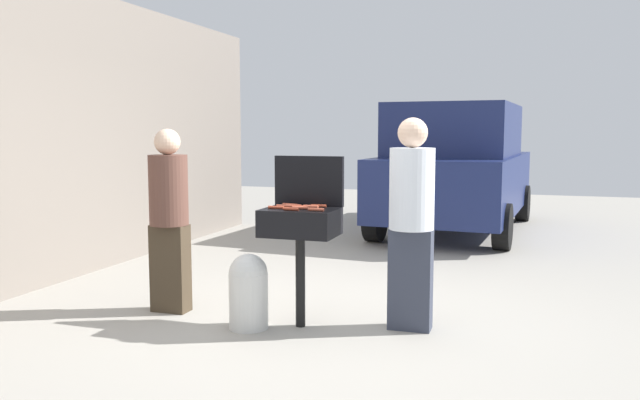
% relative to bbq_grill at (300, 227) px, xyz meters
% --- Properties ---
extents(ground_plane, '(24.00, 24.00, 0.00)m').
position_rel_bbq_grill_xyz_m(ground_plane, '(0.13, 0.19, -0.83)').
color(ground_plane, '#9E998E').
extents(house_wall_side, '(0.24, 8.00, 3.16)m').
position_rel_bbq_grill_xyz_m(house_wall_side, '(-3.08, 1.19, 0.75)').
color(house_wall_side, slate).
rests_on(house_wall_side, ground).
extents(bbq_grill, '(0.60, 0.44, 0.98)m').
position_rel_bbq_grill_xyz_m(bbq_grill, '(0.00, 0.00, 0.00)').
color(bbq_grill, black).
rests_on(bbq_grill, ground).
extents(grill_lid_open, '(0.60, 0.05, 0.42)m').
position_rel_bbq_grill_xyz_m(grill_lid_open, '(-0.00, 0.22, 0.36)').
color(grill_lid_open, black).
rests_on(grill_lid_open, bbq_grill).
extents(hot_dog_0, '(0.13, 0.03, 0.03)m').
position_rel_bbq_grill_xyz_m(hot_dog_0, '(0.01, -0.03, 0.16)').
color(hot_dog_0, '#C6593D').
rests_on(hot_dog_0, bbq_grill).
extents(hot_dog_1, '(0.13, 0.03, 0.03)m').
position_rel_bbq_grill_xyz_m(hot_dog_1, '(-0.03, -0.14, 0.16)').
color(hot_dog_1, '#AD4228').
rests_on(hot_dog_1, bbq_grill).
extents(hot_dog_2, '(0.13, 0.03, 0.03)m').
position_rel_bbq_grill_xyz_m(hot_dog_2, '(0.17, -0.11, 0.16)').
color(hot_dog_2, '#C6593D').
rests_on(hot_dog_2, bbq_grill).
extents(hot_dog_3, '(0.13, 0.03, 0.03)m').
position_rel_bbq_grill_xyz_m(hot_dog_3, '(-0.09, 0.08, 0.16)').
color(hot_dog_3, '#C6593D').
rests_on(hot_dog_3, bbq_grill).
extents(hot_dog_4, '(0.13, 0.03, 0.03)m').
position_rel_bbq_grill_xyz_m(hot_dog_4, '(-0.03, 0.02, 0.16)').
color(hot_dog_4, '#AD4228').
rests_on(hot_dog_4, bbq_grill).
extents(hot_dog_5, '(0.13, 0.04, 0.03)m').
position_rel_bbq_grill_xyz_m(hot_dog_5, '(-0.18, -0.08, 0.16)').
color(hot_dog_5, '#AD4228').
rests_on(hot_dog_5, bbq_grill).
extents(hot_dog_6, '(0.13, 0.04, 0.03)m').
position_rel_bbq_grill_xyz_m(hot_dog_6, '(-0.15, 0.03, 0.16)').
color(hot_dog_6, '#C6593D').
rests_on(hot_dog_6, bbq_grill).
extents(hot_dog_7, '(0.13, 0.04, 0.03)m').
position_rel_bbq_grill_xyz_m(hot_dog_7, '(0.07, 0.07, 0.16)').
color(hot_dog_7, '#C6593D').
rests_on(hot_dog_7, bbq_grill).
extents(hot_dog_8, '(0.13, 0.04, 0.03)m').
position_rel_bbq_grill_xyz_m(hot_dog_8, '(-0.14, 0.13, 0.16)').
color(hot_dog_8, '#B74C33').
rests_on(hot_dog_8, bbq_grill).
extents(hot_dog_9, '(0.13, 0.03, 0.03)m').
position_rel_bbq_grill_xyz_m(hot_dog_9, '(0.11, 0.14, 0.16)').
color(hot_dog_9, '#AD4228').
rests_on(hot_dog_9, bbq_grill).
extents(propane_tank, '(0.32, 0.32, 0.62)m').
position_rel_bbq_grill_xyz_m(propane_tank, '(-0.39, -0.18, -0.51)').
color(propane_tank, silver).
rests_on(propane_tank, ground).
extents(person_left, '(0.34, 0.34, 1.63)m').
position_rel_bbq_grill_xyz_m(person_left, '(-1.26, 0.07, 0.05)').
color(person_left, '#3F3323').
rests_on(person_left, ground).
extents(person_right, '(0.36, 0.36, 1.71)m').
position_rel_bbq_grill_xyz_m(person_right, '(0.87, 0.22, 0.10)').
color(person_right, '#333847').
rests_on(person_right, ground).
extents(parked_minivan, '(2.29, 4.53, 2.02)m').
position_rel_bbq_grill_xyz_m(parked_minivan, '(0.65, 5.60, 0.19)').
color(parked_minivan, navy).
rests_on(parked_minivan, ground).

